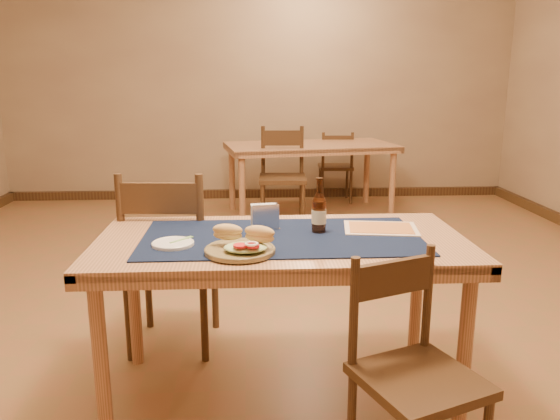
{
  "coord_description": "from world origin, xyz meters",
  "views": [
    {
      "loc": [
        -0.14,
        -3.07,
        1.43
      ],
      "look_at": [
        0.0,
        -0.7,
        0.85
      ],
      "focal_mm": 35.0,
      "sensor_mm": 36.0,
      "label": 1
    }
  ],
  "objects": [
    {
      "name": "menu_card",
      "position": [
        0.46,
        -0.7,
        0.76
      ],
      "size": [
        0.36,
        0.28,
        0.01
      ],
      "color": "beige",
      "rests_on": "placemat"
    },
    {
      "name": "placemat",
      "position": [
        0.0,
        -0.8,
        0.75
      ],
      "size": [
        1.2,
        0.6,
        0.01
      ],
      "primitive_type": "cube",
      "color": "black",
      "rests_on": "main_table"
    },
    {
      "name": "side_plate",
      "position": [
        -0.45,
        -0.9,
        0.76
      ],
      "size": [
        0.17,
        0.17,
        0.01
      ],
      "color": "white",
      "rests_on": "placemat"
    },
    {
      "name": "chair_main_far",
      "position": [
        -0.56,
        -0.32,
        0.51
      ],
      "size": [
        0.49,
        0.49,
        0.98
      ],
      "color": "#402B17",
      "rests_on": "ground"
    },
    {
      "name": "napkin_holder",
      "position": [
        -0.07,
        -0.67,
        0.81
      ],
      "size": [
        0.14,
        0.07,
        0.12
      ],
      "color": "silver",
      "rests_on": "placemat"
    },
    {
      "name": "baseboard",
      "position": [
        0.0,
        0.0,
        0.05
      ],
      "size": [
        6.0,
        7.0,
        0.1
      ],
      "color": "#402B17",
      "rests_on": "ground"
    },
    {
      "name": "back_table",
      "position": [
        0.51,
        2.64,
        0.67
      ],
      "size": [
        1.86,
        1.15,
        0.75
      ],
      "color": "tan",
      "rests_on": "ground"
    },
    {
      "name": "sandwich_plate",
      "position": [
        -0.17,
        -1.02,
        0.78
      ],
      "size": [
        0.29,
        0.28,
        0.11
      ],
      "color": "olive",
      "rests_on": "placemat"
    },
    {
      "name": "room",
      "position": [
        0.0,
        0.0,
        1.4
      ],
      "size": [
        6.04,
        7.04,
        2.84
      ],
      "color": "brown",
      "rests_on": "ground"
    },
    {
      "name": "chair_back_near",
      "position": [
        0.19,
        2.15,
        0.5
      ],
      "size": [
        0.47,
        0.47,
        0.97
      ],
      "color": "#402B17",
      "rests_on": "ground"
    },
    {
      "name": "fork",
      "position": [
        -0.42,
        -0.86,
        0.77
      ],
      "size": [
        0.09,
        0.1,
        0.0
      ],
      "color": "#7DB865",
      "rests_on": "side_plate"
    },
    {
      "name": "chair_main_near",
      "position": [
        0.43,
        -1.37,
        0.43
      ],
      "size": [
        0.5,
        0.5,
        0.83
      ],
      "color": "#402B17",
      "rests_on": "ground"
    },
    {
      "name": "chair_back_far",
      "position": [
        0.88,
        3.18,
        0.43
      ],
      "size": [
        0.4,
        0.4,
        0.83
      ],
      "color": "#402B17",
      "rests_on": "ground"
    },
    {
      "name": "main_table",
      "position": [
        0.0,
        -0.8,
        0.67
      ],
      "size": [
        1.6,
        0.8,
        0.75
      ],
      "color": "tan",
      "rests_on": "ground"
    },
    {
      "name": "beer_bottle",
      "position": [
        0.17,
        -0.74,
        0.85
      ],
      "size": [
        0.07,
        0.07,
        0.24
      ],
      "color": "#4D230D",
      "rests_on": "placemat"
    }
  ]
}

